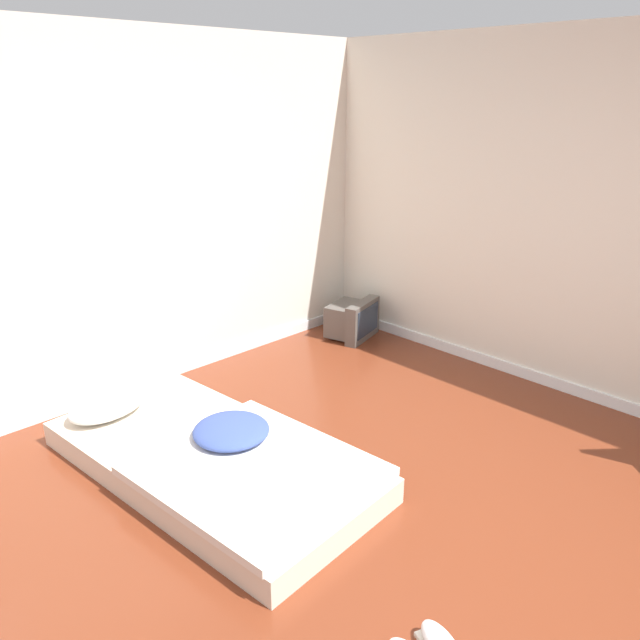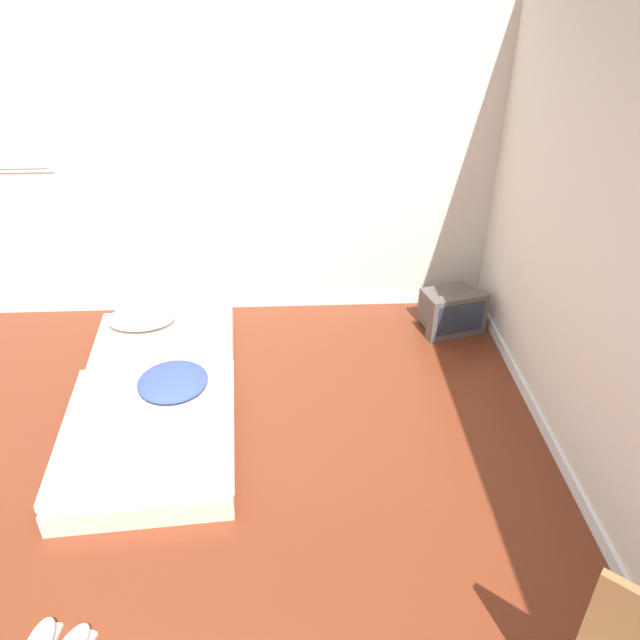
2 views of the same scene
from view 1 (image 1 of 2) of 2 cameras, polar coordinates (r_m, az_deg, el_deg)
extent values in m
cube|color=silver|center=(4.55, -22.06, 7.77)|extent=(7.73, 0.06, 2.60)
cube|color=white|center=(4.91, -19.94, -6.68)|extent=(7.73, 0.02, 0.09)
cube|color=beige|center=(3.90, -9.98, -12.51)|extent=(1.19, 2.16, 0.16)
ellipsoid|color=white|center=(4.36, -18.91, -7.44)|extent=(0.54, 0.38, 0.14)
cube|color=silver|center=(3.59, -5.93, -13.55)|extent=(1.14, 1.29, 0.05)
ellipsoid|color=#384C93|center=(3.85, -8.12, -9.97)|extent=(0.60, 0.60, 0.11)
cube|color=#56514C|center=(5.81, 2.34, 0.12)|extent=(0.45, 0.34, 0.29)
cube|color=#56514C|center=(5.73, 3.90, -0.05)|extent=(0.50, 0.23, 0.36)
cube|color=#283342|center=(5.71, 4.40, -0.07)|extent=(0.39, 0.11, 0.26)
camera|label=2|loc=(2.87, 63.69, 22.23)|focal=35.00mm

